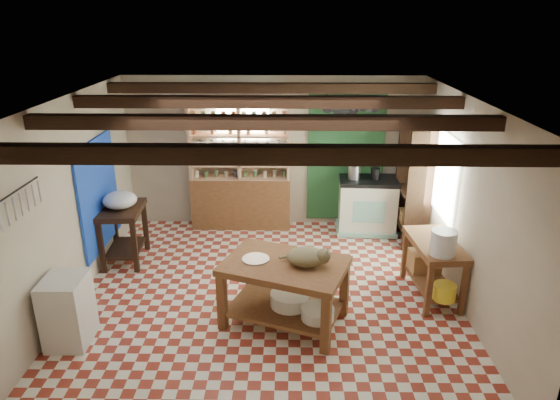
{
  "coord_description": "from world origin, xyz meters",
  "views": [
    {
      "loc": [
        0.26,
        -5.81,
        3.56
      ],
      "look_at": [
        0.16,
        0.3,
        1.26
      ],
      "focal_mm": 32.0,
      "sensor_mm": 36.0,
      "label": 1
    }
  ],
  "objects_px": {
    "stove": "(367,205)",
    "white_cabinet": "(68,310)",
    "cat": "(306,257)",
    "right_counter": "(432,269)",
    "prep_table": "(124,234)",
    "work_table": "(285,293)"
  },
  "relations": [
    {
      "from": "stove",
      "to": "white_cabinet",
      "type": "xyz_separation_m",
      "value": [
        -3.84,
        -3.18,
        -0.07
      ]
    },
    {
      "from": "white_cabinet",
      "to": "cat",
      "type": "xyz_separation_m",
      "value": [
        2.7,
        0.4,
        0.5
      ]
    },
    {
      "from": "stove",
      "to": "right_counter",
      "type": "relative_size",
      "value": 0.89
    },
    {
      "from": "prep_table",
      "to": "right_counter",
      "type": "distance_m",
      "value": 4.48
    },
    {
      "from": "cat",
      "to": "work_table",
      "type": "bearing_deg",
      "value": -178.69
    },
    {
      "from": "right_counter",
      "to": "cat",
      "type": "height_order",
      "value": "cat"
    },
    {
      "from": "work_table",
      "to": "stove",
      "type": "xyz_separation_m",
      "value": [
        1.39,
        2.74,
        0.07
      ]
    },
    {
      "from": "white_cabinet",
      "to": "right_counter",
      "type": "xyz_separation_m",
      "value": [
        4.4,
        1.08,
        -0.02
      ]
    },
    {
      "from": "stove",
      "to": "white_cabinet",
      "type": "bearing_deg",
      "value": -137.14
    },
    {
      "from": "work_table",
      "to": "prep_table",
      "type": "xyz_separation_m",
      "value": [
        -2.43,
        1.57,
        0.03
      ]
    },
    {
      "from": "stove",
      "to": "right_counter",
      "type": "distance_m",
      "value": 2.17
    },
    {
      "from": "white_cabinet",
      "to": "right_counter",
      "type": "relative_size",
      "value": 0.74
    },
    {
      "from": "work_table",
      "to": "prep_table",
      "type": "height_order",
      "value": "prep_table"
    },
    {
      "from": "right_counter",
      "to": "stove",
      "type": "bearing_deg",
      "value": 100.3
    },
    {
      "from": "stove",
      "to": "work_table",
      "type": "bearing_deg",
      "value": -113.62
    },
    {
      "from": "cat",
      "to": "right_counter",
      "type": "bearing_deg",
      "value": 32.38
    },
    {
      "from": "stove",
      "to": "prep_table",
      "type": "xyz_separation_m",
      "value": [
        -3.82,
        -1.17,
        -0.04
      ]
    },
    {
      "from": "prep_table",
      "to": "right_counter",
      "type": "bearing_deg",
      "value": -15.53
    },
    {
      "from": "work_table",
      "to": "white_cabinet",
      "type": "relative_size",
      "value": 1.74
    },
    {
      "from": "stove",
      "to": "cat",
      "type": "relative_size",
      "value": 2.07
    },
    {
      "from": "white_cabinet",
      "to": "right_counter",
      "type": "height_order",
      "value": "white_cabinet"
    },
    {
      "from": "prep_table",
      "to": "cat",
      "type": "xyz_separation_m",
      "value": [
        2.68,
        -1.61,
        0.47
      ]
    }
  ]
}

